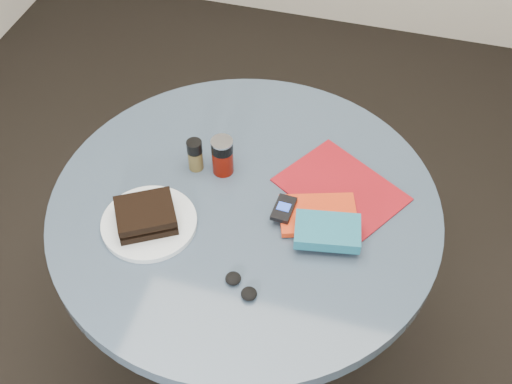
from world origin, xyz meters
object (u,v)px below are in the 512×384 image
(plate, at_px, (149,223))
(soda_can, at_px, (222,156))
(novel, at_px, (327,231))
(pepper_grinder, at_px, (195,155))
(magazine, at_px, (341,190))
(red_book, at_px, (318,215))
(table, at_px, (245,241))
(mp3_player, at_px, (284,209))
(sandwich, at_px, (146,215))
(headphones, at_px, (241,286))

(plate, distance_m, soda_can, 0.26)
(plate, distance_m, novel, 0.44)
(pepper_grinder, relative_size, novel, 0.60)
(soda_can, relative_size, magazine, 0.36)
(red_book, bearing_deg, novel, -79.26)
(pepper_grinder, bearing_deg, table, -27.82)
(magazine, xyz_separation_m, mp3_player, (-0.12, -0.12, 0.03))
(magazine, relative_size, red_book, 1.57)
(red_book, bearing_deg, plate, -178.91)
(soda_can, distance_m, pepper_grinder, 0.07)
(plate, xyz_separation_m, magazine, (0.43, 0.24, -0.00))
(magazine, height_order, mp3_player, mp3_player)
(plate, distance_m, pepper_grinder, 0.23)
(mp3_player, bearing_deg, pepper_grinder, 159.42)
(sandwich, bearing_deg, table, 33.17)
(pepper_grinder, distance_m, headphones, 0.40)
(table, bearing_deg, red_book, 0.37)
(sandwich, bearing_deg, magazine, 29.25)
(magazine, bearing_deg, red_book, -77.83)
(plate, bearing_deg, headphones, -23.28)
(pepper_grinder, xyz_separation_m, headphones, (0.22, -0.33, -0.04))
(magazine, xyz_separation_m, novel, (-0.00, -0.17, 0.03))
(headphones, bearing_deg, novel, 49.57)
(plate, xyz_separation_m, novel, (0.43, 0.07, 0.03))
(table, distance_m, headphones, 0.31)
(table, height_order, plate, plate)
(novel, distance_m, headphones, 0.25)
(sandwich, relative_size, novel, 1.16)
(table, relative_size, headphones, 10.26)
(soda_can, bearing_deg, plate, -117.80)
(soda_can, xyz_separation_m, headphones, (0.15, -0.34, -0.04))
(table, xyz_separation_m, headphones, (0.06, -0.25, 0.17))
(plate, height_order, mp3_player, mp3_player)
(sandwich, distance_m, soda_can, 0.26)
(soda_can, relative_size, mp3_player, 1.29)
(red_book, bearing_deg, headphones, -134.15)
(table, xyz_separation_m, red_book, (0.19, 0.00, 0.18))
(soda_can, bearing_deg, red_book, -18.38)
(plate, height_order, red_book, red_book)
(sandwich, xyz_separation_m, novel, (0.43, 0.07, -0.00))
(soda_can, height_order, headphones, soda_can)
(pepper_grinder, xyz_separation_m, novel, (0.38, -0.15, -0.01))
(soda_can, bearing_deg, pepper_grinder, -172.89)
(sandwich, xyz_separation_m, mp3_player, (0.31, 0.12, -0.01))
(table, relative_size, mp3_player, 11.88)
(pepper_grinder, bearing_deg, magazine, 3.55)
(soda_can, relative_size, red_book, 0.57)
(sandwich, bearing_deg, soda_can, 61.97)
(table, height_order, pepper_grinder, pepper_grinder)
(magazine, bearing_deg, novel, -59.45)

